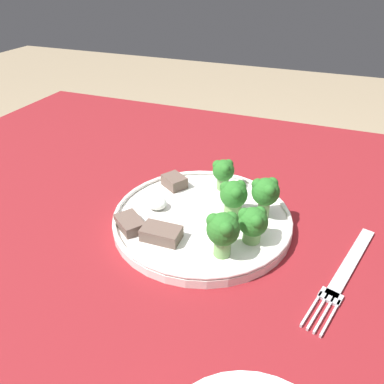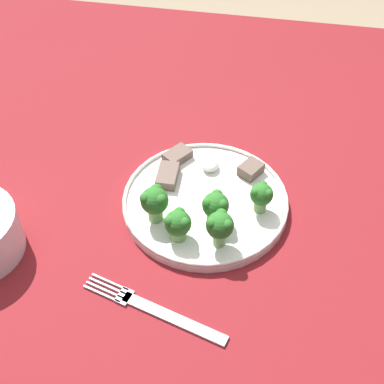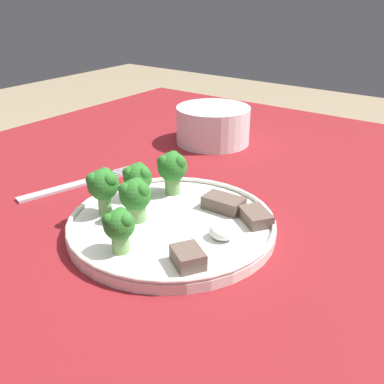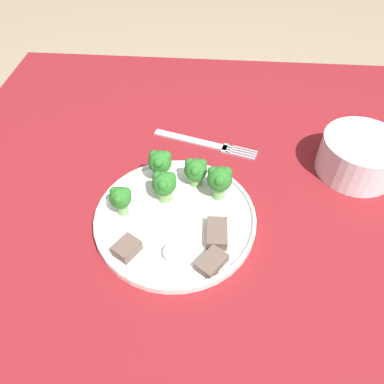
% 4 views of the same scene
% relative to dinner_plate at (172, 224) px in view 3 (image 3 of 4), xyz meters
% --- Properties ---
extents(table, '(1.10, 1.04, 0.73)m').
position_rel_dinner_plate_xyz_m(table, '(0.03, 0.09, -0.11)').
color(table, maroon).
rests_on(table, ground_plane).
extents(dinner_plate, '(0.25, 0.25, 0.02)m').
position_rel_dinner_plate_xyz_m(dinner_plate, '(0.00, 0.00, 0.00)').
color(dinner_plate, white).
rests_on(dinner_plate, table).
extents(fork, '(0.07, 0.20, 0.00)m').
position_rel_dinner_plate_xyz_m(fork, '(-0.19, 0.03, -0.01)').
color(fork, '#B2B2B7').
rests_on(fork, table).
extents(cream_bowl, '(0.13, 0.13, 0.07)m').
position_rel_dinner_plate_xyz_m(cream_bowl, '(-0.14, 0.30, 0.02)').
color(cream_bowl, white).
rests_on(cream_bowl, table).
extents(broccoli_floret_near_rim_left, '(0.04, 0.04, 0.05)m').
position_rel_dinner_plate_xyz_m(broccoli_floret_near_rim_left, '(-0.04, -0.02, 0.03)').
color(broccoli_floret_near_rim_left, '#709E56').
rests_on(broccoli_floret_near_rim_left, dinner_plate).
extents(broccoli_floret_center_left, '(0.03, 0.03, 0.05)m').
position_rel_dinner_plate_xyz_m(broccoli_floret_center_left, '(-0.00, -0.08, 0.03)').
color(broccoli_floret_center_left, '#709E56').
rests_on(broccoli_floret_center_left, dinner_plate).
extents(broccoli_floret_back_left, '(0.04, 0.04, 0.06)m').
position_rel_dinner_plate_xyz_m(broccoli_floret_back_left, '(-0.05, 0.06, 0.04)').
color(broccoli_floret_back_left, '#709E56').
rests_on(broccoli_floret_back_left, dinner_plate).
extents(broccoli_floret_front_left, '(0.04, 0.04, 0.05)m').
position_rel_dinner_plate_xyz_m(broccoli_floret_front_left, '(-0.08, 0.03, 0.03)').
color(broccoli_floret_front_left, '#709E56').
rests_on(broccoli_floret_front_left, dinner_plate).
extents(broccoli_floret_center_back, '(0.04, 0.04, 0.06)m').
position_rel_dinner_plate_xyz_m(broccoli_floret_center_back, '(-0.08, -0.03, 0.04)').
color(broccoli_floret_center_back, '#709E56').
rests_on(broccoli_floret_center_back, dinner_plate).
extents(meat_slice_front_slice, '(0.05, 0.05, 0.01)m').
position_rel_dinner_plate_xyz_m(meat_slice_front_slice, '(0.08, 0.06, 0.01)').
color(meat_slice_front_slice, brown).
rests_on(meat_slice_front_slice, dinner_plate).
extents(meat_slice_middle_slice, '(0.04, 0.04, 0.02)m').
position_rel_dinner_plate_xyz_m(meat_slice_middle_slice, '(0.07, -0.06, 0.01)').
color(meat_slice_middle_slice, brown).
rests_on(meat_slice_middle_slice, dinner_plate).
extents(meat_slice_rear_slice, '(0.05, 0.03, 0.02)m').
position_rel_dinner_plate_xyz_m(meat_slice_rear_slice, '(0.03, 0.06, 0.01)').
color(meat_slice_rear_slice, brown).
rests_on(meat_slice_rear_slice, dinner_plate).
extents(sauce_dollop, '(0.03, 0.03, 0.02)m').
position_rel_dinner_plate_xyz_m(sauce_dollop, '(0.07, 0.00, 0.01)').
color(sauce_dollop, white).
rests_on(sauce_dollop, dinner_plate).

